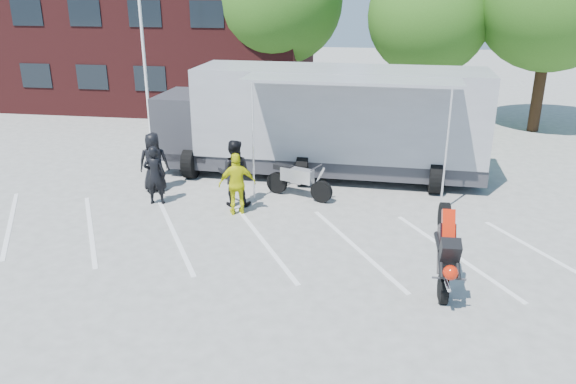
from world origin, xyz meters
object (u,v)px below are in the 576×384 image
(flagpole, at_px, (147,17))
(tree_left, at_px, (279,0))
(spectator_leather_b, at_px, (155,175))
(spectator_leather_c, at_px, (234,173))
(spectator_leather_a, at_px, (154,162))
(spectator_hivis, at_px, (237,184))
(stunt_bike_rider, at_px, (438,285))
(tree_mid, at_px, (429,16))
(parked_motorcycle, at_px, (299,197))
(transporter_truck, at_px, (323,175))

(flagpole, relative_size, tree_left, 0.93)
(spectator_leather_b, xyz_separation_m, spectator_leather_c, (2.37, 0.27, 0.10))
(flagpole, relative_size, spectator_leather_a, 4.20)
(flagpole, distance_m, spectator_hivis, 9.95)
(stunt_bike_rider, relative_size, spectator_leather_a, 1.12)
(stunt_bike_rider, bearing_deg, flagpole, 133.53)
(spectator_leather_b, bearing_deg, tree_mid, -133.20)
(tree_left, relative_size, spectator_leather_a, 4.53)
(tree_mid, distance_m, parked_motorcycle, 12.57)
(parked_motorcycle, relative_size, spectator_leather_c, 1.15)
(stunt_bike_rider, height_order, spectator_leather_b, spectator_leather_b)
(spectator_leather_a, bearing_deg, flagpole, -83.21)
(flagpole, height_order, transporter_truck, flagpole)
(tree_mid, relative_size, spectator_leather_b, 4.25)
(tree_left, relative_size, spectator_leather_b, 4.78)
(spectator_leather_b, bearing_deg, transporter_truck, -151.02)
(transporter_truck, bearing_deg, parked_motorcycle, -101.45)
(tree_left, height_order, spectator_leather_a, tree_left)
(spectator_leather_b, bearing_deg, spectator_hivis, 163.78)
(tree_left, height_order, stunt_bike_rider, tree_left)
(tree_mid, height_order, spectator_leather_b, tree_mid)
(transporter_truck, distance_m, spectator_leather_a, 5.81)
(spectator_leather_a, bearing_deg, tree_mid, -144.27)
(transporter_truck, height_order, parked_motorcycle, transporter_truck)
(tree_mid, bearing_deg, stunt_bike_rider, -91.83)
(parked_motorcycle, bearing_deg, spectator_leather_c, 137.99)
(parked_motorcycle, distance_m, spectator_leather_a, 4.75)
(tree_mid, height_order, spectator_hivis, tree_mid)
(tree_mid, xyz_separation_m, spectator_hivis, (-5.88, -12.29, -4.03))
(spectator_leather_a, height_order, spectator_hivis, spectator_leather_a)
(tree_left, height_order, spectator_hivis, tree_left)
(parked_motorcycle, bearing_deg, tree_left, 34.19)
(parked_motorcycle, height_order, spectator_leather_a, spectator_leather_a)
(flagpole, distance_m, spectator_leather_b, 8.50)
(tree_left, xyz_separation_m, parked_motorcycle, (2.67, -11.72, -5.57))
(parked_motorcycle, distance_m, spectator_leather_b, 4.44)
(flagpole, bearing_deg, tree_mid, 23.97)
(tree_left, height_order, parked_motorcycle, tree_left)
(tree_left, relative_size, transporter_truck, 0.74)
(tree_left, bearing_deg, transporter_truck, -71.11)
(tree_mid, bearing_deg, spectator_hivis, -115.58)
(flagpole, xyz_separation_m, tree_mid, (11.24, 5.00, -0.11))
(tree_left, bearing_deg, stunt_bike_rider, -68.66)
(flagpole, height_order, parked_motorcycle, flagpole)
(tree_left, xyz_separation_m, stunt_bike_rider, (6.50, -16.63, -5.57))
(spectator_leather_b, bearing_deg, flagpole, -75.99)
(stunt_bike_rider, height_order, spectator_leather_a, spectator_leather_a)
(tree_mid, bearing_deg, spectator_leather_a, -129.76)
(tree_mid, bearing_deg, tree_left, 171.87)
(tree_left, distance_m, spectator_leather_c, 13.45)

